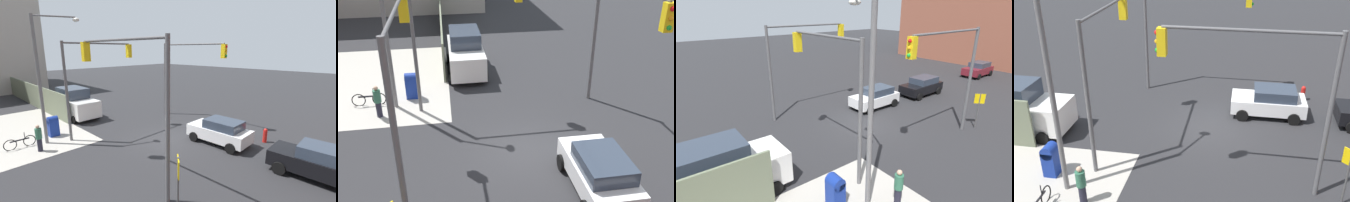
% 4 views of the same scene
% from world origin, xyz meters
% --- Properties ---
extents(ground_plane, '(120.00, 120.00, 0.00)m').
position_xyz_m(ground_plane, '(0.00, 0.00, 0.00)').
color(ground_plane, '#28282B').
extents(construction_fence, '(23.21, 0.12, 2.40)m').
position_xyz_m(construction_fence, '(19.61, 3.20, 1.20)').
color(construction_fence, slate).
rests_on(construction_fence, ground).
extents(traffic_signal_nw_corner, '(6.33, 0.36, 6.50)m').
position_xyz_m(traffic_signal_nw_corner, '(-2.05, 4.50, 4.68)').
color(traffic_signal_nw_corner, '#59595B').
rests_on(traffic_signal_nw_corner, ground).
extents(traffic_signal_se_corner, '(6.32, 0.36, 6.50)m').
position_xyz_m(traffic_signal_se_corner, '(2.05, -4.50, 4.68)').
color(traffic_signal_se_corner, '#59595B').
rests_on(traffic_signal_se_corner, ground).
extents(traffic_signal_ne_corner, '(0.36, 5.37, 6.50)m').
position_xyz_m(traffic_signal_ne_corner, '(4.50, 2.46, 4.62)').
color(traffic_signal_ne_corner, '#59595B').
rests_on(traffic_signal_ne_corner, ground).
extents(street_lamp_corner, '(1.43, 2.44, 8.00)m').
position_xyz_m(street_lamp_corner, '(5.04, 5.47, 4.70)').
color(street_lamp_corner, slate).
rests_on(street_lamp_corner, ground).
extents(warning_sign_two_way, '(0.48, 0.48, 2.40)m').
position_xyz_m(warning_sign_two_way, '(-5.40, 4.92, 1.64)').
color(warning_sign_two_way, '#4C4C4C').
rests_on(warning_sign_two_way, ground).
extents(mailbox_blue, '(0.56, 0.64, 1.43)m').
position_xyz_m(mailbox_blue, '(6.20, 5.00, 0.76)').
color(mailbox_blue, navy).
rests_on(mailbox_blue, ground).
extents(fire_hydrant, '(0.26, 0.26, 0.94)m').
position_xyz_m(fire_hydrant, '(-5.00, -4.20, 0.49)').
color(fire_hydrant, red).
rests_on(fire_hydrant, ground).
extents(hatchback_black, '(4.14, 2.02, 1.62)m').
position_xyz_m(hatchback_black, '(-8.51, -1.61, 0.84)').
color(hatchback_black, black).
rests_on(hatchback_black, ground).
extents(hatchback_white, '(3.93, 2.02, 1.62)m').
position_xyz_m(hatchback_white, '(-2.95, -1.99, 0.84)').
color(hatchback_white, white).
rests_on(hatchback_white, ground).
extents(van_white_delivery, '(5.40, 2.32, 2.62)m').
position_xyz_m(van_white_delivery, '(9.72, 1.80, 1.28)').
color(van_white_delivery, white).
rests_on(van_white_delivery, ground).
extents(pedestrian_crossing, '(0.36, 0.36, 1.65)m').
position_xyz_m(pedestrian_crossing, '(4.20, 6.50, 0.86)').
color(pedestrian_crossing, '#2D664C').
rests_on(pedestrian_crossing, ground).
extents(bicycle_leaning_on_fence, '(0.05, 1.75, 0.97)m').
position_xyz_m(bicycle_leaning_on_fence, '(5.60, 7.20, 0.35)').
color(bicycle_leaning_on_fence, black).
rests_on(bicycle_leaning_on_fence, ground).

